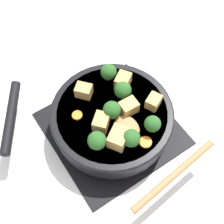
{
  "coord_description": "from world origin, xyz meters",
  "views": [
    {
      "loc": [
        0.31,
        -0.21,
        0.73
      ],
      "look_at": [
        0.0,
        0.0,
        0.09
      ],
      "focal_mm": 50.0,
      "sensor_mm": 36.0,
      "label": 1
    }
  ],
  "objects": [
    {
      "name": "carrot_slice_orange_thin",
      "position": [
        0.11,
        0.02,
        0.09
      ],
      "size": [
        0.03,
        0.03,
        0.01
      ],
      "primitive_type": "cylinder",
      "color": "orange",
      "rests_on": "skillet_pan"
    },
    {
      "name": "front_burner_grate",
      "position": [
        0.0,
        0.0,
        0.01
      ],
      "size": [
        0.31,
        0.31,
        0.03
      ],
      "color": "black",
      "rests_on": "ground_plane"
    },
    {
      "name": "ground_plane",
      "position": [
        0.0,
        0.0,
        0.0
      ],
      "size": [
        2.4,
        2.4,
        0.0
      ],
      "primitive_type": "plane",
      "color": "white"
    },
    {
      "name": "broccoli_floret_near_spoon",
      "position": [
        0.01,
        -0.01,
        0.11
      ],
      "size": [
        0.04,
        0.04,
        0.05
      ],
      "color": "#709956",
      "rests_on": "skillet_pan"
    },
    {
      "name": "broccoli_floret_north_edge",
      "position": [
        -0.09,
        0.05,
        0.11
      ],
      "size": [
        0.04,
        0.04,
        0.05
      ],
      "color": "#709956",
      "rests_on": "skillet_pan"
    },
    {
      "name": "tofu_cube_west_chunk",
      "position": [
        -0.08,
        -0.03,
        0.1
      ],
      "size": [
        0.05,
        0.05,
        0.03
      ],
      "primitive_type": "cube",
      "rotation": [
        0.0,
        0.0,
        3.85
      ],
      "color": "tan",
      "rests_on": "skillet_pan"
    },
    {
      "name": "broccoli_floret_center_top",
      "position": [
        0.09,
        -0.01,
        0.11
      ],
      "size": [
        0.04,
        0.04,
        0.05
      ],
      "color": "#709956",
      "rests_on": "skillet_pan"
    },
    {
      "name": "tofu_cube_back_piece",
      "position": [
        0.07,
        -0.03,
        0.11
      ],
      "size": [
        0.06,
        0.06,
        0.04
      ],
      "primitive_type": "cube",
      "rotation": [
        0.0,
        0.0,
        5.29
      ],
      "color": "tan",
      "rests_on": "skillet_pan"
    },
    {
      "name": "broccoli_floret_west_rim",
      "position": [
        0.06,
        -0.08,
        0.11
      ],
      "size": [
        0.04,
        0.04,
        0.05
      ],
      "color": "#709956",
      "rests_on": "skillet_pan"
    },
    {
      "name": "tofu_cube_near_handle",
      "position": [
        0.02,
        -0.04,
        0.1
      ],
      "size": [
        0.05,
        0.05,
        0.03
      ],
      "primitive_type": "cube",
      "rotation": [
        0.0,
        0.0,
        2.28
      ],
      "color": "tan",
      "rests_on": "skillet_pan"
    },
    {
      "name": "broccoli_floret_south_cluster",
      "position": [
        0.09,
        0.05,
        0.11
      ],
      "size": [
        0.04,
        0.04,
        0.05
      ],
      "color": "#709956",
      "rests_on": "skillet_pan"
    },
    {
      "name": "wooden_spoon",
      "position": [
        0.14,
        0.01,
        0.09
      ],
      "size": [
        0.21,
        0.23,
        0.02
      ],
      "color": "#A87A4C",
      "rests_on": "skillet_pan"
    },
    {
      "name": "broccoli_floret_east_rim",
      "position": [
        -0.02,
        0.05,
        0.11
      ],
      "size": [
        0.04,
        0.04,
        0.05
      ],
      "color": "#709956",
      "rests_on": "skillet_pan"
    },
    {
      "name": "skillet_pan",
      "position": [
        -0.0,
        -0.0,
        0.06
      ],
      "size": [
        0.37,
        0.42,
        0.06
      ],
      "color": "black",
      "rests_on": "front_burner_grate"
    },
    {
      "name": "tofu_cube_front_piece",
      "position": [
        0.02,
        0.03,
        0.1
      ],
      "size": [
        0.03,
        0.04,
        0.03
      ],
      "primitive_type": "cube",
      "rotation": [
        0.0,
        0.0,
        1.54
      ],
      "color": "tan",
      "rests_on": "skillet_pan"
    },
    {
      "name": "tofu_cube_center_large",
      "position": [
        0.04,
        0.09,
        0.1
      ],
      "size": [
        0.04,
        0.05,
        0.03
      ],
      "primitive_type": "cube",
      "rotation": [
        0.0,
        0.0,
        5.16
      ],
      "color": "tan",
      "rests_on": "skillet_pan"
    },
    {
      "name": "carrot_slice_near_center",
      "position": [
        -0.04,
        -0.07,
        0.09
      ],
      "size": [
        0.02,
        0.02,
        0.01
      ],
      "primitive_type": "cylinder",
      "color": "orange",
      "rests_on": "skillet_pan"
    },
    {
      "name": "tofu_cube_east_chunk",
      "position": [
        -0.05,
        0.07,
        0.1
      ],
      "size": [
        0.05,
        0.05,
        0.03
      ],
      "primitive_type": "cube",
      "rotation": [
        0.0,
        0.0,
        5.31
      ],
      "color": "tan",
      "rests_on": "skillet_pan"
    }
  ]
}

